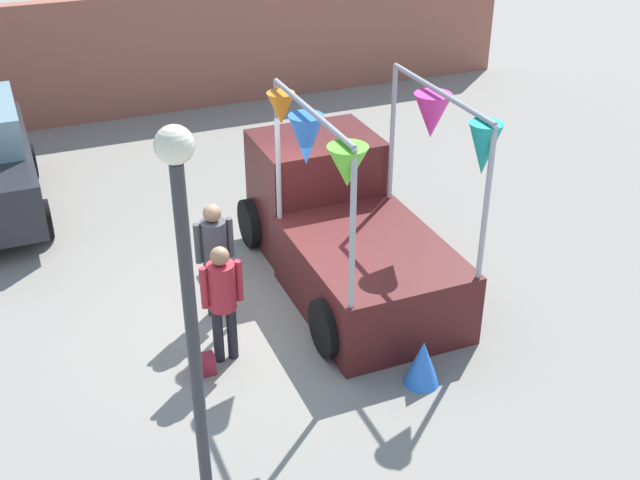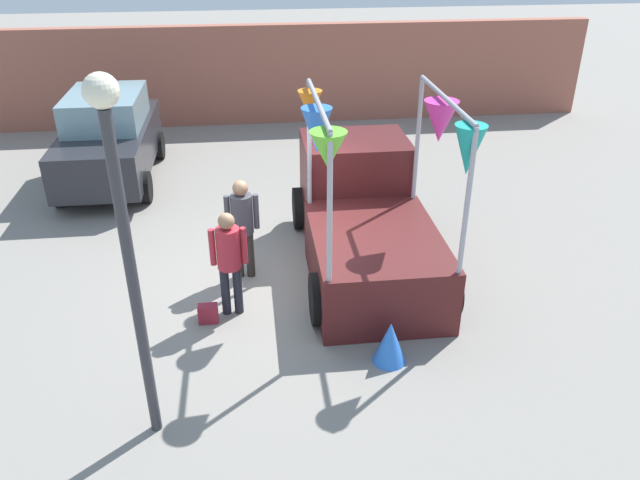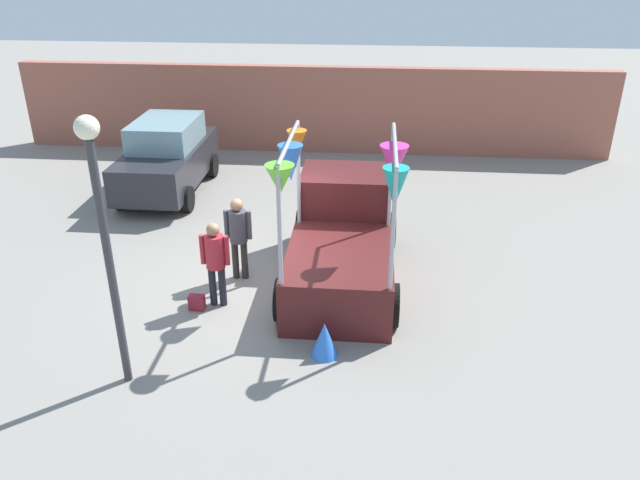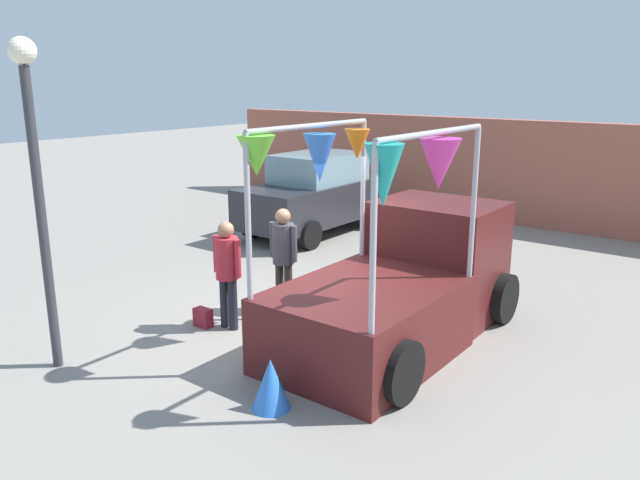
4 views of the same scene
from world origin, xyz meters
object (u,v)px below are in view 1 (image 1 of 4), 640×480
(handbag, at_px, (203,365))
(person_customer, at_px, (222,294))
(person_vendor, at_px, (215,250))
(folded_kite_bundle_azure, at_px, (423,363))
(vendor_truck, at_px, (341,222))
(street_lamp, at_px, (188,283))

(handbag, bearing_deg, person_customer, 29.74)
(person_vendor, xyz_separation_m, folded_kite_bundle_azure, (1.85, -2.39, -0.70))
(vendor_truck, bearing_deg, person_customer, -148.09)
(vendor_truck, distance_m, handbag, 3.05)
(person_customer, xyz_separation_m, person_vendor, (0.20, 1.02, 0.03))
(person_customer, bearing_deg, street_lamp, -111.12)
(vendor_truck, xyz_separation_m, folded_kite_bundle_azure, (-0.13, -2.72, -0.55))
(handbag, bearing_deg, vendor_truck, 31.61)
(street_lamp, distance_m, folded_kite_bundle_azure, 3.83)
(person_vendor, bearing_deg, handbag, -114.23)
(vendor_truck, height_order, folded_kite_bundle_azure, vendor_truck)
(person_customer, relative_size, person_vendor, 0.97)
(vendor_truck, relative_size, street_lamp, 1.01)
(handbag, relative_size, folded_kite_bundle_azure, 0.47)
(person_vendor, relative_size, street_lamp, 0.41)
(person_customer, height_order, handbag, person_customer)
(vendor_truck, distance_m, person_vendor, 2.01)
(person_customer, distance_m, handbag, 0.93)
(handbag, distance_m, folded_kite_bundle_azure, 2.67)
(person_customer, relative_size, handbag, 5.78)
(person_vendor, relative_size, handbag, 5.94)
(person_customer, bearing_deg, folded_kite_bundle_azure, -33.81)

